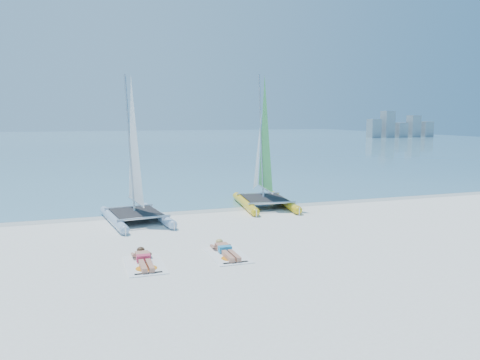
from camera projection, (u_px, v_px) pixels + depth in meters
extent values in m
plane|color=white|center=(231.00, 244.00, 14.56)|extent=(140.00, 140.00, 0.00)
cube|color=#77B3C6|center=(110.00, 142.00, 73.66)|extent=(140.00, 115.00, 0.01)
cube|color=silver|center=(192.00, 210.00, 19.72)|extent=(140.00, 1.40, 0.01)
cube|color=gray|center=(374.00, 128.00, 87.81)|extent=(2.00, 2.00, 3.50)
cube|color=gray|center=(388.00, 124.00, 88.67)|extent=(2.00, 2.00, 5.00)
cube|color=gray|center=(401.00, 130.00, 89.77)|extent=(2.00, 2.00, 2.80)
cube|color=gray|center=(414.00, 126.00, 90.64)|extent=(2.00, 2.00, 4.20)
cube|color=gray|center=(426.00, 129.00, 91.68)|extent=(2.00, 2.00, 3.00)
cylinder|color=#AECDE5|center=(113.00, 219.00, 17.30)|extent=(0.81, 3.79, 0.33)
cone|color=#AECDE5|center=(103.00, 209.00, 19.15)|extent=(0.38, 0.52, 0.32)
cylinder|color=#AECDE5|center=(158.00, 215.00, 18.04)|extent=(0.81, 3.79, 0.33)
cone|color=#AECDE5|center=(144.00, 206.00, 19.89)|extent=(0.38, 0.52, 0.32)
cube|color=black|center=(136.00, 212.00, 17.64)|extent=(1.88, 2.27, 0.03)
cylinder|color=silver|center=(130.00, 142.00, 17.89)|extent=(0.21, 0.99, 5.20)
cylinder|color=yellow|center=(245.00, 203.00, 20.44)|extent=(0.85, 3.97, 0.35)
cone|color=yellow|center=(236.00, 195.00, 22.56)|extent=(0.39, 0.54, 0.33)
cylinder|color=yellow|center=(284.00, 202.00, 20.79)|extent=(0.85, 3.97, 0.35)
cone|color=yellow|center=(271.00, 194.00, 22.91)|extent=(0.39, 0.54, 0.33)
cube|color=black|center=(265.00, 198.00, 20.59)|extent=(1.96, 2.37, 0.03)
cylinder|color=silver|center=(261.00, 135.00, 20.91)|extent=(0.21, 1.04, 5.45)
cube|color=white|center=(145.00, 265.00, 12.47)|extent=(1.00, 1.85, 0.02)
cube|color=tan|center=(143.00, 256.00, 12.86)|extent=(0.36, 0.55, 0.17)
cube|color=#DA3357|center=(143.00, 258.00, 12.67)|extent=(0.37, 0.22, 0.17)
cube|color=tan|center=(146.00, 266.00, 12.12)|extent=(0.31, 0.85, 0.13)
sphere|color=tan|center=(141.00, 251.00, 13.20)|extent=(0.21, 0.21, 0.21)
ellipsoid|color=#3C2516|center=(141.00, 250.00, 13.21)|extent=(0.22, 0.24, 0.15)
cube|color=white|center=(227.00, 255.00, 13.34)|extent=(1.00, 1.85, 0.02)
cube|color=tan|center=(223.00, 247.00, 13.73)|extent=(0.36, 0.55, 0.17)
cube|color=#2591C7|center=(225.00, 249.00, 13.54)|extent=(0.37, 0.22, 0.17)
cube|color=tan|center=(231.00, 256.00, 12.98)|extent=(0.31, 0.85, 0.13)
sphere|color=tan|center=(219.00, 243.00, 14.07)|extent=(0.21, 0.21, 0.21)
ellipsoid|color=tan|center=(219.00, 242.00, 14.07)|extent=(0.22, 0.24, 0.15)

